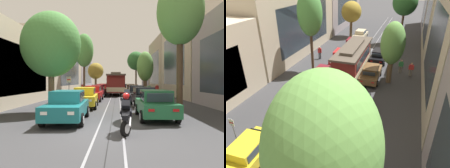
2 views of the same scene
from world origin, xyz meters
The scene contains 29 objects.
ground_plane centered at (0.00, 22.78, 0.00)m, with size 160.00×160.00×0.00m, color #38383A.
trolley_track_rails centered at (0.00, 26.47, 0.00)m, with size 1.14×64.95×0.01m.
building_facade_left centered at (-10.28, 28.96, 4.35)m, with size 5.79×56.65×9.63m.
building_facade_right centered at (9.82, 26.66, 4.63)m, with size 5.46×56.65×10.81m.
parked_car_teal_near_left centered at (-2.28, 2.29, 0.80)m, with size 2.14×4.42×1.58m.
parked_car_yellow_second_left centered at (-2.25, 7.89, 0.80)m, with size 2.14×4.42×1.58m.
parked_car_red_mid_left centered at (-2.28, 13.33, 0.80)m, with size 2.02×4.37×1.58m.
parked_car_maroon_fourth_left centered at (-2.28, 19.04, 0.80)m, with size 2.07×4.39×1.58m.
parked_car_red_fifth_left centered at (-2.31, 25.00, 0.80)m, with size 2.15×4.42×1.58m.
parked_car_maroon_sixth_left centered at (-2.37, 30.56, 0.80)m, with size 2.14×4.42×1.58m.
parked_car_beige_far_left centered at (-2.49, 36.24, 0.80)m, with size 2.06×4.39×1.58m.
parked_car_green_near_right centered at (2.40, 3.20, 0.80)m, with size 2.02×4.37×1.58m.
parked_car_black_second_right centered at (2.43, 8.85, 0.80)m, with size 2.13×4.42×1.58m.
parked_car_black_mid_right centered at (2.34, 14.76, 0.80)m, with size 2.03×4.37×1.58m.
parked_car_brown_fourth_right centered at (2.32, 21.40, 0.80)m, with size 2.06×4.39×1.58m.
parked_car_black_fifth_right centered at (2.26, 26.99, 0.80)m, with size 2.03×4.38×1.58m.
street_tree_kerb_left_near centered at (-4.06, 5.21, 4.46)m, with size 3.93×3.23×6.63m.
street_tree_kerb_left_second centered at (-4.53, 21.52, 6.43)m, with size 2.69×2.47×8.87m.
street_tree_kerb_left_mid centered at (-4.58, 37.50, 4.25)m, with size 3.46×3.50×6.08m.
street_tree_kerb_right_near centered at (4.15, 4.63, 6.29)m, with size 2.83×2.99×8.44m.
street_tree_kerb_right_second centered at (4.19, 21.47, 4.07)m, with size 2.35×2.38×6.26m.
street_tree_kerb_right_mid centered at (4.16, 36.09, 6.31)m, with size 3.71×3.62×8.33m.
cable_car_trolley centered at (0.00, 22.50, 1.66)m, with size 2.71×9.16×3.28m.
motorcycle_with_rider centered at (0.67, -0.14, 0.91)m, with size 0.55×1.87×1.73m.
pedestrian_on_left_pavement centered at (6.30, 23.72, 0.90)m, with size 0.55×0.29×1.59m.
pedestrian_on_right_pavement centered at (-5.30, 25.27, 0.97)m, with size 0.55×0.41×1.72m.
pedestrian_crossing_far centered at (5.18, 24.33, 0.88)m, with size 0.55×0.29×1.57m.
fire_hydrant centered at (-3.93, 7.09, 0.42)m, with size 0.40×0.22×0.84m.
street_sign_post centered at (-3.69, 8.59, 1.56)m, with size 0.36×0.07×2.49m.
Camera 1 is at (0.33, -8.43, 2.08)m, focal length 33.56 mm.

